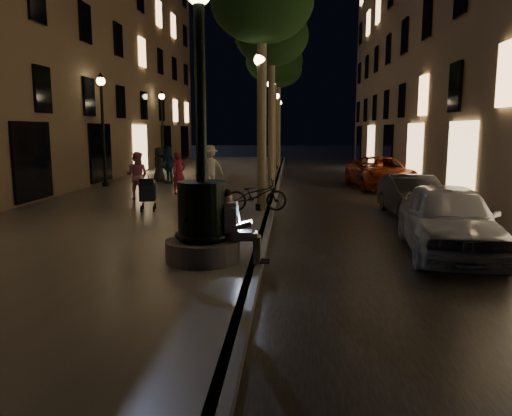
# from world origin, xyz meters

# --- Properties ---
(ground) EXTENTS (120.00, 120.00, 0.00)m
(ground) POSITION_xyz_m (0.00, 15.00, 0.00)
(ground) COLOR black
(ground) RESTS_ON ground
(cobble_lane) EXTENTS (6.00, 45.00, 0.02)m
(cobble_lane) POSITION_xyz_m (3.00, 15.00, 0.01)
(cobble_lane) COLOR black
(cobble_lane) RESTS_ON ground
(promenade) EXTENTS (8.00, 45.00, 0.20)m
(promenade) POSITION_xyz_m (-4.00, 15.00, 0.10)
(promenade) COLOR slate
(promenade) RESTS_ON ground
(curb_strip) EXTENTS (0.25, 45.00, 0.20)m
(curb_strip) POSITION_xyz_m (0.00, 15.00, 0.10)
(curb_strip) COLOR #59595B
(curb_strip) RESTS_ON ground
(building_right) EXTENTS (8.00, 36.00, 15.00)m
(building_right) POSITION_xyz_m (10.00, 18.00, 7.50)
(building_right) COLOR #866B54
(building_right) RESTS_ON ground
(building_left) EXTENTS (8.00, 36.00, 15.00)m
(building_left) POSITION_xyz_m (-12.00, 18.00, 7.50)
(building_left) COLOR #866B54
(building_left) RESTS_ON ground
(fountain_lamppost) EXTENTS (1.40, 1.40, 5.21)m
(fountain_lamppost) POSITION_xyz_m (-1.00, 2.00, 1.21)
(fountain_lamppost) COLOR #59595B
(fountain_lamppost) RESTS_ON promenade
(seated_man_laptop) EXTENTS (0.99, 0.34, 1.36)m
(seated_man_laptop) POSITION_xyz_m (-0.39, 2.00, 0.92)
(seated_man_laptop) COLOR tan
(seated_man_laptop) RESTS_ON promenade
(tree_near) EXTENTS (3.00, 3.00, 7.30)m
(tree_near) POSITION_xyz_m (-0.25, 8.00, 6.24)
(tree_near) COLOR #6B604C
(tree_near) RESTS_ON promenade
(tree_second) EXTENTS (3.00, 3.00, 7.40)m
(tree_second) POSITION_xyz_m (-0.20, 14.00, 6.33)
(tree_second) COLOR #6B604C
(tree_second) RESTS_ON promenade
(tree_third) EXTENTS (3.00, 3.00, 7.20)m
(tree_third) POSITION_xyz_m (-0.30, 20.00, 6.14)
(tree_third) COLOR #6B604C
(tree_third) RESTS_ON promenade
(tree_far) EXTENTS (3.00, 3.00, 7.50)m
(tree_far) POSITION_xyz_m (-0.22, 26.00, 6.43)
(tree_far) COLOR #6B604C
(tree_far) RESTS_ON promenade
(lamp_curb_a) EXTENTS (0.36, 0.36, 4.81)m
(lamp_curb_a) POSITION_xyz_m (-0.30, 8.00, 3.24)
(lamp_curb_a) COLOR black
(lamp_curb_a) RESTS_ON promenade
(lamp_curb_b) EXTENTS (0.36, 0.36, 4.81)m
(lamp_curb_b) POSITION_xyz_m (-0.30, 16.00, 3.24)
(lamp_curb_b) COLOR black
(lamp_curb_b) RESTS_ON promenade
(lamp_curb_c) EXTENTS (0.36, 0.36, 4.81)m
(lamp_curb_c) POSITION_xyz_m (-0.30, 24.00, 3.24)
(lamp_curb_c) COLOR black
(lamp_curb_c) RESTS_ON promenade
(lamp_curb_d) EXTENTS (0.36, 0.36, 4.81)m
(lamp_curb_d) POSITION_xyz_m (-0.30, 32.00, 3.24)
(lamp_curb_d) COLOR black
(lamp_curb_d) RESTS_ON promenade
(lamp_left_b) EXTENTS (0.36, 0.36, 4.81)m
(lamp_left_b) POSITION_xyz_m (-7.40, 14.00, 3.24)
(lamp_left_b) COLOR black
(lamp_left_b) RESTS_ON promenade
(lamp_left_c) EXTENTS (0.36, 0.36, 4.81)m
(lamp_left_c) POSITION_xyz_m (-7.40, 24.00, 3.24)
(lamp_left_c) COLOR black
(lamp_left_c) RESTS_ON promenade
(stroller) EXTENTS (0.61, 1.11, 1.12)m
(stroller) POSITION_xyz_m (-3.68, 7.64, 0.76)
(stroller) COLOR black
(stroller) RESTS_ON promenade
(car_front) EXTENTS (2.23, 4.60, 1.51)m
(car_front) POSITION_xyz_m (4.00, 3.70, 0.76)
(car_front) COLOR #AEAFB6
(car_front) RESTS_ON ground
(car_second) EXTENTS (1.56, 3.90, 1.26)m
(car_second) POSITION_xyz_m (4.34, 8.27, 0.63)
(car_second) COLOR black
(car_second) RESTS_ON ground
(car_third) EXTENTS (2.80, 5.30, 1.42)m
(car_third) POSITION_xyz_m (4.66, 15.74, 0.71)
(car_third) COLOR maroon
(car_third) RESTS_ON ground
(pedestrian_red) EXTENTS (0.68, 0.68, 1.59)m
(pedestrian_red) POSITION_xyz_m (-3.63, 11.65, 1.00)
(pedestrian_red) COLOR #AC223C
(pedestrian_red) RESTS_ON promenade
(pedestrian_pink) EXTENTS (0.88, 0.73, 1.67)m
(pedestrian_pink) POSITION_xyz_m (-4.77, 10.15, 1.03)
(pedestrian_pink) COLOR pink
(pedestrian_pink) RESTS_ON promenade
(pedestrian_white) EXTENTS (1.36, 1.19, 1.82)m
(pedestrian_white) POSITION_xyz_m (-2.61, 12.77, 1.11)
(pedestrian_white) COLOR silver
(pedestrian_white) RESTS_ON promenade
(pedestrian_blue) EXTENTS (1.03, 0.93, 1.68)m
(pedestrian_blue) POSITION_xyz_m (-4.95, 15.39, 1.04)
(pedestrian_blue) COLOR #295A97
(pedestrian_blue) RESTS_ON promenade
(pedestrian_dark) EXTENTS (0.73, 0.91, 1.61)m
(pedestrian_dark) POSITION_xyz_m (-5.58, 16.17, 1.00)
(pedestrian_dark) COLOR #2D2E31
(pedestrian_dark) RESTS_ON promenade
(bicycle) EXTENTS (1.94, 0.98, 0.97)m
(bicycle) POSITION_xyz_m (-0.40, 7.80, 0.69)
(bicycle) COLOR black
(bicycle) RESTS_ON promenade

